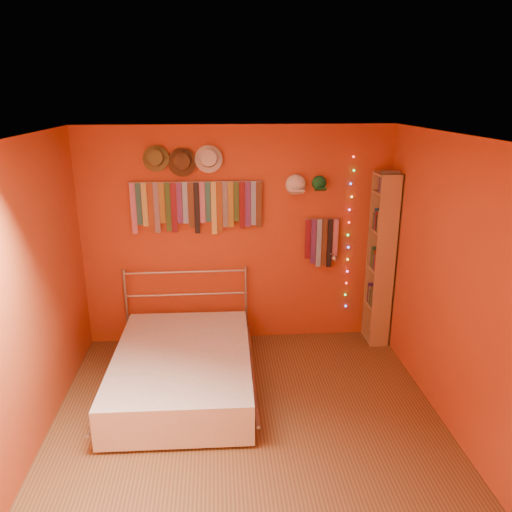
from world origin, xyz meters
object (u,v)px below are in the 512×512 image
object	(u,v)px
tie_rack	(197,204)
bookshelf	(385,259)
reading_lamp	(334,257)
bed	(183,369)

from	to	relation	value
tie_rack	bookshelf	size ratio (longest dim) A/B	0.72
reading_lamp	bed	xyz separation A→B (m)	(-1.67, -0.86, -0.84)
reading_lamp	bed	bearing A→B (deg)	-152.81
tie_rack	bed	world-z (taller)	tie_rack
reading_lamp	bookshelf	bearing A→B (deg)	0.03
tie_rack	bed	size ratio (longest dim) A/B	0.74
reading_lamp	bed	size ratio (longest dim) A/B	0.15
tie_rack	bookshelf	distance (m)	2.21
tie_rack	reading_lamp	bearing A→B (deg)	-5.84
bed	tie_rack	bearing A→B (deg)	82.48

